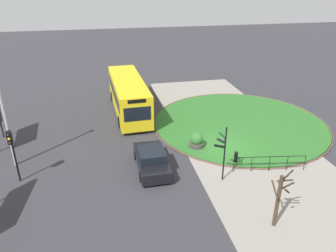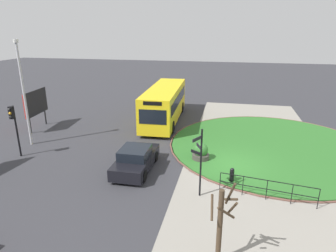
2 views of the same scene
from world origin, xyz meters
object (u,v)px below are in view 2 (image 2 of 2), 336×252
bus_yellow (165,103)px  planter_near_signpost (201,153)px  traffic_light_near (14,120)px  signpost_directional (200,157)px  lamppost_tall (23,90)px  billboard_left (36,103)px  bollard_foreground (232,175)px  car_near_lane (136,159)px  street_tree_bare (221,222)px

bus_yellow → planter_near_signpost: (-7.71, -4.07, -1.12)m
bus_yellow → traffic_light_near: bearing=-40.3°
signpost_directional → planter_near_signpost: size_ratio=3.05×
lamppost_tall → billboard_left: 4.06m
billboard_left → bus_yellow: bearing=-71.6°
planter_near_signpost → lamppost_tall: bearing=89.2°
bollard_foreground → bus_yellow: (10.22, 6.00, 1.19)m
bollard_foreground → car_near_lane: car_near_lane is taller
planter_near_signpost → bus_yellow: bearing=27.8°
signpost_directional → planter_near_signpost: signpost_directional is taller
bollard_foreground → billboard_left: 16.94m
billboard_left → street_tree_bare: 19.42m
lamppost_tall → planter_near_signpost: lamppost_tall is taller
bus_yellow → car_near_lane: (-9.82, -0.49, -0.99)m
billboard_left → planter_near_signpost: bearing=-109.2°
car_near_lane → traffic_light_near: bearing=88.4°
lamppost_tall → billboard_left: lamppost_tall is taller
bollard_foreground → traffic_light_near: (0.55, 13.47, 2.05)m
bus_yellow → lamppost_tall: 11.32m
traffic_light_near → car_near_lane: bearing=84.6°
lamppost_tall → bollard_foreground: bearing=-100.7°
bollard_foreground → lamppost_tall: 14.79m
bollard_foreground → lamppost_tall: (2.68, 14.12, 3.48)m
bus_yellow → street_tree_bare: 17.07m
bus_yellow → street_tree_bare: size_ratio=3.04×
signpost_directional → billboard_left: signpost_directional is taller
street_tree_bare → planter_near_signpost: bearing=10.4°
car_near_lane → billboard_left: 11.76m
signpost_directional → planter_near_signpost: 4.45m
bollard_foreground → street_tree_bare: bearing=176.2°
signpost_directional → lamppost_tall: 13.39m
signpost_directional → traffic_light_near: size_ratio=1.04×
car_near_lane → street_tree_bare: bearing=-141.4°
signpost_directional → bus_yellow: (11.86, 4.42, -0.44)m
traffic_light_near → planter_near_signpost: 11.86m
signpost_directional → traffic_light_near: 12.09m
lamppost_tall → planter_near_signpost: bearing=-90.8°
lamppost_tall → street_tree_bare: 16.35m
planter_near_signpost → street_tree_bare: street_tree_bare is taller
bus_yellow → lamppost_tall: bearing=-49.7°
car_near_lane → planter_near_signpost: car_near_lane is taller
bollard_foreground → street_tree_bare: size_ratio=0.26×
bus_yellow → traffic_light_near: (-9.67, 7.46, 0.86)m
car_near_lane → traffic_light_near: (0.15, 7.96, 1.84)m
signpost_directional → bus_yellow: signpost_directional is taller
traffic_light_near → bollard_foreground: bearing=83.3°
traffic_light_near → billboard_left: (5.39, 2.31, -0.35)m
car_near_lane → planter_near_signpost: size_ratio=3.70×
bus_yellow → billboard_left: size_ratio=3.11×
signpost_directional → traffic_light_near: (2.19, 11.88, 0.42)m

